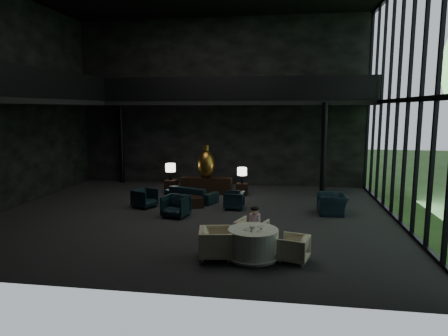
# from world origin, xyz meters

# --- Properties ---
(floor) EXTENTS (14.00, 12.00, 0.02)m
(floor) POSITION_xyz_m (0.00, 0.00, 0.00)
(floor) COLOR black
(floor) RESTS_ON ground
(wall_back) EXTENTS (14.00, 0.04, 8.00)m
(wall_back) POSITION_xyz_m (0.00, 6.00, 4.00)
(wall_back) COLOR black
(wall_back) RESTS_ON ground
(wall_front) EXTENTS (14.00, 0.04, 8.00)m
(wall_front) POSITION_xyz_m (0.00, -6.00, 4.00)
(wall_front) COLOR black
(wall_front) RESTS_ON ground
(wall_left) EXTENTS (0.04, 12.00, 8.00)m
(wall_left) POSITION_xyz_m (-7.00, 0.00, 4.00)
(wall_left) COLOR black
(wall_left) RESTS_ON ground
(curtain_wall) EXTENTS (0.20, 12.00, 8.00)m
(curtain_wall) POSITION_xyz_m (6.95, 0.00, 4.00)
(curtain_wall) COLOR black
(curtain_wall) RESTS_ON ground
(mezzanine_left) EXTENTS (2.00, 12.00, 0.25)m
(mezzanine_left) POSITION_xyz_m (-6.00, 0.00, 4.00)
(mezzanine_left) COLOR black
(mezzanine_left) RESTS_ON wall_left
(mezzanine_back) EXTENTS (12.00, 2.00, 0.25)m
(mezzanine_back) POSITION_xyz_m (1.00, 5.00, 4.00)
(mezzanine_back) COLOR black
(mezzanine_back) RESTS_ON wall_back
(railing_left) EXTENTS (0.06, 12.00, 1.00)m
(railing_left) POSITION_xyz_m (-5.00, 0.00, 4.60)
(railing_left) COLOR black
(railing_left) RESTS_ON mezzanine_left
(railing_back) EXTENTS (12.00, 0.06, 1.00)m
(railing_back) POSITION_xyz_m (1.00, 4.00, 4.60)
(railing_back) COLOR black
(railing_back) RESTS_ON mezzanine_back
(column_nw) EXTENTS (0.24, 0.24, 4.00)m
(column_nw) POSITION_xyz_m (-5.00, 5.70, 2.00)
(column_nw) COLOR black
(column_nw) RESTS_ON floor
(column_ne) EXTENTS (0.24, 0.24, 4.00)m
(column_ne) POSITION_xyz_m (4.80, 4.00, 2.00)
(column_ne) COLOR black
(column_ne) RESTS_ON floor
(console) EXTENTS (2.25, 0.51, 0.72)m
(console) POSITION_xyz_m (-0.24, 3.68, 0.36)
(console) COLOR black
(console) RESTS_ON floor
(bronze_urn) EXTENTS (0.77, 0.77, 1.43)m
(bronze_urn) POSITION_xyz_m (-0.24, 3.68, 1.33)
(bronze_urn) COLOR #B16929
(bronze_urn) RESTS_ON console
(side_table_left) EXTENTS (0.52, 0.52, 0.57)m
(side_table_left) POSITION_xyz_m (-1.84, 3.63, 0.28)
(side_table_left) COLOR black
(side_table_left) RESTS_ON floor
(table_lamp_left) EXTENTS (0.44, 0.44, 0.74)m
(table_lamp_left) POSITION_xyz_m (-1.84, 3.59, 1.10)
(table_lamp_left) COLOR black
(table_lamp_left) RESTS_ON side_table_left
(side_table_right) EXTENTS (0.47, 0.47, 0.52)m
(side_table_right) POSITION_xyz_m (1.36, 3.58, 0.26)
(side_table_right) COLOR black
(side_table_right) RESTS_ON floor
(table_lamp_right) EXTENTS (0.41, 0.41, 0.69)m
(table_lamp_right) POSITION_xyz_m (1.36, 3.55, 1.01)
(table_lamp_right) COLOR black
(table_lamp_right) RESTS_ON side_table_right
(sofa) EXTENTS (2.28, 1.37, 0.86)m
(sofa) POSITION_xyz_m (-0.54, 2.09, 0.43)
(sofa) COLOR black
(sofa) RESTS_ON floor
(lounge_armchair_west) EXTENTS (0.95, 0.97, 0.78)m
(lounge_armchair_west) POSITION_xyz_m (-2.06, 0.83, 0.39)
(lounge_armchair_west) COLOR black
(lounge_armchair_west) RESTS_ON floor
(lounge_armchair_east) EXTENTS (0.65, 0.69, 0.69)m
(lounge_armchair_east) POSITION_xyz_m (1.33, 1.10, 0.34)
(lounge_armchair_east) COLOR black
(lounge_armchair_east) RESTS_ON floor
(lounge_armchair_south) EXTENTS (1.02, 0.98, 0.90)m
(lounge_armchair_south) POSITION_xyz_m (-0.53, -0.29, 0.45)
(lounge_armchair_south) COLOR black
(lounge_armchair_south) RESTS_ON floor
(window_armchair) EXTENTS (0.77, 1.15, 0.98)m
(window_armchair) POSITION_xyz_m (4.87, 0.96, 0.49)
(window_armchair) COLOR black
(window_armchair) RESTS_ON floor
(coffee_table) EXTENTS (1.12, 1.12, 0.38)m
(coffee_table) POSITION_xyz_m (-0.36, 1.25, 0.19)
(coffee_table) COLOR black
(coffee_table) RESTS_ON floor
(dining_table) EXTENTS (1.44, 1.44, 0.75)m
(dining_table) POSITION_xyz_m (2.42, -3.73, 0.33)
(dining_table) COLOR white
(dining_table) RESTS_ON floor
(dining_chair_north) EXTENTS (0.96, 0.94, 0.79)m
(dining_chair_north) POSITION_xyz_m (2.30, -2.74, 0.39)
(dining_chair_north) COLOR beige
(dining_chair_north) RESTS_ON floor
(dining_chair_east) EXTENTS (0.74, 0.76, 0.65)m
(dining_chair_east) POSITION_xyz_m (3.43, -3.80, 0.33)
(dining_chair_east) COLOR beige
(dining_chair_east) RESTS_ON floor
(dining_chair_west) EXTENTS (0.98, 1.02, 0.92)m
(dining_chair_west) POSITION_xyz_m (1.51, -3.87, 0.46)
(dining_chair_west) COLOR beige
(dining_chair_west) RESTS_ON floor
(child) EXTENTS (0.31, 0.31, 0.66)m
(child) POSITION_xyz_m (2.40, -2.80, 0.78)
(child) COLOR pink
(child) RESTS_ON dining_chair_north
(plate_a) EXTENTS (0.34, 0.34, 0.02)m
(plate_a) POSITION_xyz_m (2.31, -3.80, 0.76)
(plate_a) COLOR white
(plate_a) RESTS_ON dining_table
(plate_b) EXTENTS (0.20, 0.20, 0.01)m
(plate_b) POSITION_xyz_m (2.60, -3.52, 0.76)
(plate_b) COLOR white
(plate_b) RESTS_ON dining_table
(saucer) EXTENTS (0.19, 0.19, 0.01)m
(saucer) POSITION_xyz_m (2.60, -3.89, 0.76)
(saucer) COLOR white
(saucer) RESTS_ON dining_table
(coffee_cup) EXTENTS (0.09, 0.09, 0.06)m
(coffee_cup) POSITION_xyz_m (2.63, -3.77, 0.79)
(coffee_cup) COLOR white
(coffee_cup) RESTS_ON saucer
(cereal_bowl) EXTENTS (0.17, 0.17, 0.08)m
(cereal_bowl) POSITION_xyz_m (2.40, -3.66, 0.79)
(cereal_bowl) COLOR white
(cereal_bowl) RESTS_ON dining_table
(cream_pot) EXTENTS (0.08, 0.08, 0.07)m
(cream_pot) POSITION_xyz_m (2.40, -3.97, 0.79)
(cream_pot) COLOR #99999E
(cream_pot) RESTS_ON dining_table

